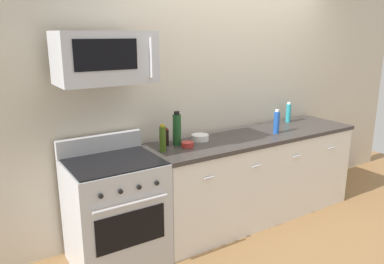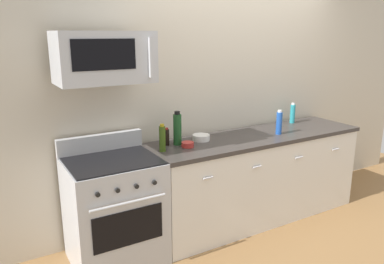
# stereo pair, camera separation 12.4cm
# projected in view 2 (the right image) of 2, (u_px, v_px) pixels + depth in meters

# --- Properties ---
(ground_plane) EXTENTS (6.54, 6.54, 0.00)m
(ground_plane) POSITION_uv_depth(u_px,v_px,m) (254.00, 216.00, 4.11)
(ground_plane) COLOR olive
(back_wall) EXTENTS (5.45, 0.10, 2.70)m
(back_wall) POSITION_uv_depth(u_px,v_px,m) (235.00, 88.00, 4.11)
(back_wall) COLOR beige
(back_wall) RESTS_ON ground_plane
(counter_unit) EXTENTS (2.36, 0.66, 0.92)m
(counter_unit) POSITION_uv_depth(u_px,v_px,m) (256.00, 177.00, 3.99)
(counter_unit) COLOR silver
(counter_unit) RESTS_ON ground_plane
(range_oven) EXTENTS (0.76, 0.69, 1.07)m
(range_oven) POSITION_uv_depth(u_px,v_px,m) (115.00, 210.00, 3.23)
(range_oven) COLOR #B7BABF
(range_oven) RESTS_ON ground_plane
(microwave) EXTENTS (0.74, 0.44, 0.40)m
(microwave) POSITION_uv_depth(u_px,v_px,m) (104.00, 57.00, 2.94)
(microwave) COLOR #B7BABF
(bottle_soda_blue) EXTENTS (0.06, 0.06, 0.25)m
(bottle_soda_blue) POSITION_uv_depth(u_px,v_px,m) (279.00, 123.00, 3.88)
(bottle_soda_blue) COLOR #1E4CA5
(bottle_soda_blue) RESTS_ON countertop_slab
(bottle_wine_green) EXTENTS (0.08, 0.08, 0.32)m
(bottle_wine_green) POSITION_uv_depth(u_px,v_px,m) (177.00, 129.00, 3.50)
(bottle_wine_green) COLOR #19471E
(bottle_wine_green) RESTS_ON countertop_slab
(bottle_soy_sauce_dark) EXTENTS (0.05, 0.05, 0.17)m
(bottle_soy_sauce_dark) POSITION_uv_depth(u_px,v_px,m) (167.00, 137.00, 3.50)
(bottle_soy_sauce_dark) COLOR black
(bottle_soy_sauce_dark) RESTS_ON countertop_slab
(bottle_dish_soap) EXTENTS (0.06, 0.06, 0.23)m
(bottle_dish_soap) POSITION_uv_depth(u_px,v_px,m) (293.00, 113.00, 4.36)
(bottle_dish_soap) COLOR teal
(bottle_dish_soap) RESTS_ON countertop_slab
(bottle_olive_oil) EXTENTS (0.06, 0.06, 0.25)m
(bottle_olive_oil) POSITION_uv_depth(u_px,v_px,m) (162.00, 138.00, 3.31)
(bottle_olive_oil) COLOR #385114
(bottle_olive_oil) RESTS_ON countertop_slab
(bowl_red_small) EXTENTS (0.11, 0.11, 0.05)m
(bowl_red_small) POSITION_uv_depth(u_px,v_px,m) (188.00, 144.00, 3.46)
(bowl_red_small) COLOR #B72D28
(bowl_red_small) RESTS_ON countertop_slab
(bowl_white_ceramic) EXTENTS (0.17, 0.17, 0.06)m
(bowl_white_ceramic) POSITION_uv_depth(u_px,v_px,m) (201.00, 137.00, 3.67)
(bowl_white_ceramic) COLOR white
(bowl_white_ceramic) RESTS_ON countertop_slab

